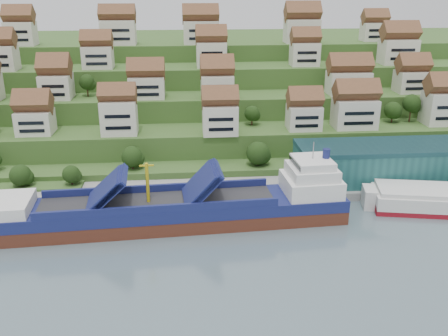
{
  "coord_description": "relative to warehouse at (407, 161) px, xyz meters",
  "views": [
    {
      "loc": [
        -8.56,
        -106.03,
        52.85
      ],
      "look_at": [
        1.74,
        14.0,
        8.0
      ],
      "focal_mm": 40.0,
      "sensor_mm": 36.0,
      "label": 1
    }
  ],
  "objects": [
    {
      "name": "hillside_village",
      "position": [
        -51.46,
        43.97,
        17.27
      ],
      "size": [
        158.0,
        64.72,
        28.93
      ],
      "color": "silver",
      "rests_on": "ground"
    },
    {
      "name": "flagpole",
      "position": [
        -33.89,
        -7.0,
        -0.32
      ],
      "size": [
        1.28,
        0.16,
        8.0
      ],
      "color": "gray",
      "rests_on": "quay"
    },
    {
      "name": "hillside",
      "position": [
        -52.0,
        86.55,
        3.46
      ],
      "size": [
        260.0,
        128.0,
        31.0
      ],
      "color": "#2D4C1E",
      "rests_on": "ground"
    },
    {
      "name": "hillside_trees",
      "position": [
        -55.51,
        27.37,
        9.27
      ],
      "size": [
        143.58,
        62.12,
        30.93
      ],
      "color": "#203D14",
      "rests_on": "ground"
    },
    {
      "name": "quay",
      "position": [
        -32.0,
        -2.0,
        -6.1
      ],
      "size": [
        180.0,
        14.0,
        2.2
      ],
      "primitive_type": "cube",
      "color": "gray",
      "rests_on": "ground"
    },
    {
      "name": "warehouse",
      "position": [
        0.0,
        0.0,
        0.0
      ],
      "size": [
        60.0,
        15.0,
        10.0
      ],
      "primitive_type": "cube",
      "color": "#205756",
      "rests_on": "quay"
    },
    {
      "name": "second_ship",
      "position": [
        2.38,
        -15.66,
        -4.47
      ],
      "size": [
        32.79,
        17.43,
        9.03
      ],
      "rotation": [
        0.0,
        0.0,
        -0.2
      ],
      "color": "maroon",
      "rests_on": "ground"
    },
    {
      "name": "cargo_ship",
      "position": [
        -62.27,
        -17.94,
        -3.74
      ],
      "size": [
        83.43,
        17.87,
        18.43
      ],
      "rotation": [
        0.0,
        0.0,
        0.06
      ],
      "color": "#512518",
      "rests_on": "ground"
    },
    {
      "name": "ground",
      "position": [
        -52.0,
        -17.0,
        -7.2
      ],
      "size": [
        300.0,
        300.0,
        0.0
      ],
      "primitive_type": "plane",
      "color": "slate",
      "rests_on": "ground"
    }
  ]
}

